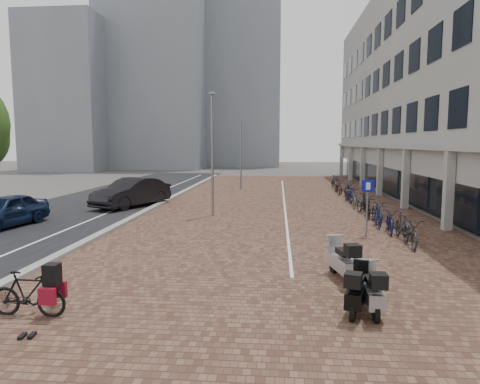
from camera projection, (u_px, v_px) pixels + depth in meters
name	position (u px, v px, depth m)	size (l,w,h in m)	color
ground	(224.00, 250.00, 14.58)	(140.00, 140.00, 0.00)	#474442
plaza_brick	(281.00, 202.00, 26.28)	(14.50, 42.00, 0.04)	brown
street_asphalt	(108.00, 200.00, 27.25)	(8.00, 50.00, 0.03)	black
curb	(168.00, 200.00, 26.90)	(0.35, 42.00, 0.14)	gray
lane_line	(138.00, 200.00, 27.07)	(0.12, 44.00, 0.00)	white
parking_line	(284.00, 202.00, 26.26)	(0.10, 30.00, 0.00)	white
office_building	(448.00, 70.00, 28.32)	(8.40, 40.00, 15.00)	#A4A49E
bg_towers	(169.00, 72.00, 62.70)	(33.00, 23.00, 32.00)	gray
car_navy	(4.00, 211.00, 18.37)	(1.69, 4.19, 1.43)	#0E1932
car_dark	(132.00, 193.00, 24.36)	(1.74, 4.98, 1.64)	black
hero_bike	(28.00, 293.00, 8.87)	(1.64, 0.48, 1.15)	black
shoes	(26.00, 337.00, 7.90)	(0.31, 0.26, 0.08)	black
scooter_front	(342.00, 260.00, 11.23)	(0.52, 1.65, 1.13)	#A4A3A8
scooter_mid	(357.00, 289.00, 9.10)	(0.48, 1.53, 1.05)	black
scooter_back	(372.00, 289.00, 9.09)	(0.48, 1.54, 1.06)	#9E9FA3
parking_sign	(367.00, 200.00, 16.38)	(0.46, 0.10, 2.22)	slate
lamp_near	(212.00, 156.00, 20.84)	(0.12, 0.12, 6.00)	gray
lamp_far	(241.00, 155.00, 33.08)	(0.12, 0.12, 5.39)	slate
bike_row	(356.00, 197.00, 24.51)	(1.22, 21.46, 1.05)	black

